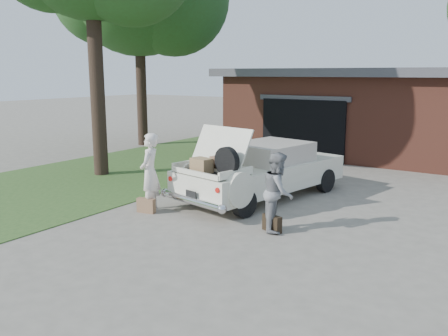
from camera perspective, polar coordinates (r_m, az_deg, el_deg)
The scene contains 8 objects.
ground at distance 10.13m, azimuth -1.90°, elevation -6.67°, with size 90.00×90.00×0.00m, color gray.
grass_strip at distance 15.83m, azimuth -11.80°, elevation -0.26°, with size 6.00×16.00×0.02m, color #2D4C1E.
house at distance 19.89m, azimuth 20.31°, elevation 6.45°, with size 12.80×7.80×3.30m.
sedan at distance 12.05m, azimuth 4.55°, elevation -0.24°, with size 2.77×5.14×1.92m.
woman_left at distance 10.96m, azimuth -8.91°, elevation -0.53°, with size 0.66×0.43×1.80m, color white.
woman_right at distance 9.55m, azimuth 6.54°, elevation -2.85°, with size 0.78×0.61×1.60m, color gray.
suitcase_left at distance 10.97m, azimuth -9.35°, elevation -4.48°, with size 0.43×0.14×0.33m, color #956C4B.
suitcase_right at distance 9.62m, azimuth 5.80°, elevation -6.65°, with size 0.44×0.14×0.34m, color black.
Camera 1 is at (5.63, -7.82, 3.14)m, focal length 38.00 mm.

